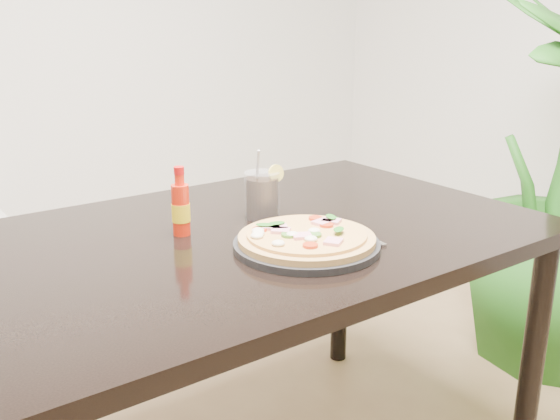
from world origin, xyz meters
TOP-DOWN VIEW (x-y plane):
  - dining_table at (0.18, 0.61)m, footprint 1.40×0.90m
  - plate at (0.21, 0.43)m, footprint 0.32×0.32m
  - pizza at (0.21, 0.43)m, footprint 0.30×0.30m
  - hot_sauce_bottle at (0.03, 0.68)m, footprint 0.05×0.05m
  - cola_cup at (0.26, 0.68)m, footprint 0.10×0.09m
  - fork at (0.37, 0.44)m, footprint 0.04×0.19m
  - plant_pot at (1.50, 0.56)m, footprint 0.28×0.28m

SIDE VIEW (x-z plane):
  - plant_pot at x=1.50m, z-range 0.00..0.22m
  - dining_table at x=0.18m, z-range 0.29..1.04m
  - fork at x=0.37m, z-range 0.75..0.76m
  - plate at x=0.21m, z-range 0.75..0.77m
  - pizza at x=0.21m, z-range 0.76..0.79m
  - cola_cup at x=0.26m, z-range 0.72..0.90m
  - hot_sauce_bottle at x=0.03m, z-range 0.73..0.90m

